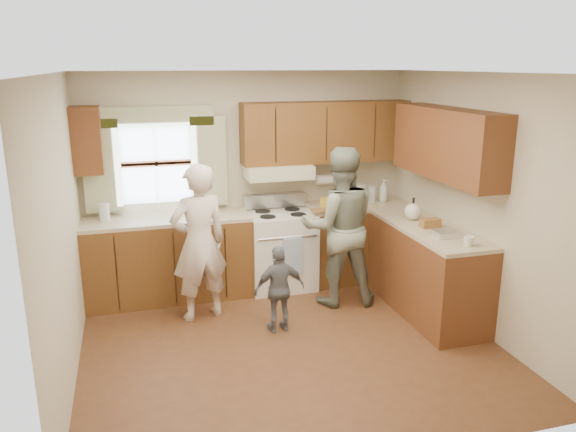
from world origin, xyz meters
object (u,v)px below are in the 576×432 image
object	(u,v)px
stove	(280,249)
child	(280,289)
woman_left	(199,243)
woman_right	(339,227)

from	to	relation	value
stove	child	world-z (taller)	stove
woman_left	woman_right	size ratio (longest dim) A/B	0.94
stove	woman_left	distance (m)	1.24
woman_right	child	xyz separation A→B (m)	(-0.80, -0.50, -0.43)
stove	child	bearing A→B (deg)	-105.50
stove	child	distance (m)	1.17
woman_right	stove	bearing A→B (deg)	-42.46
woman_left	child	size ratio (longest dim) A/B	1.86
stove	woman_left	world-z (taller)	woman_left
child	woman_left	bearing A→B (deg)	-40.14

